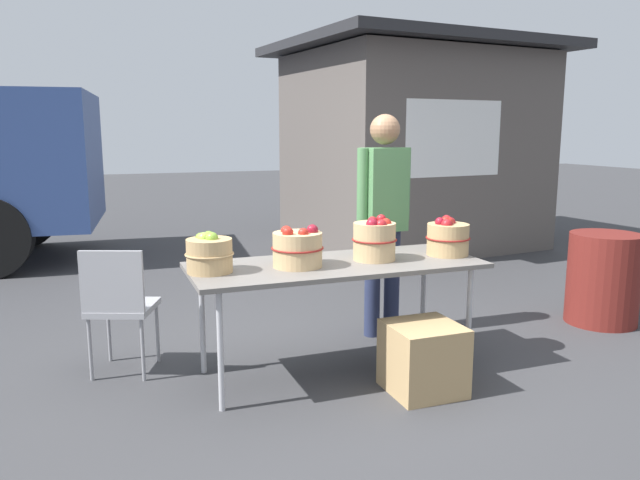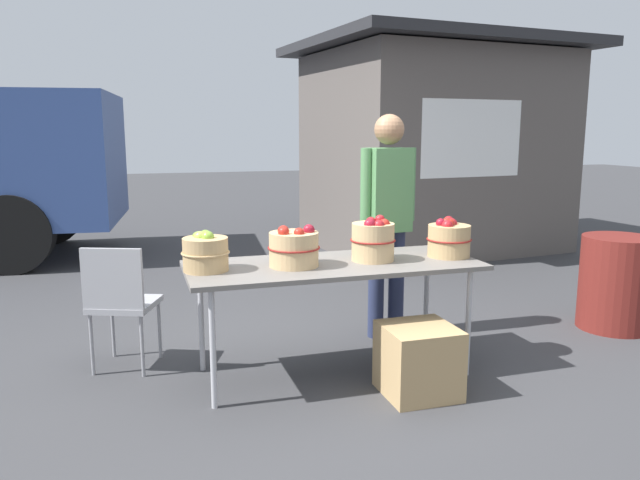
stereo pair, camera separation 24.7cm
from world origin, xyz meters
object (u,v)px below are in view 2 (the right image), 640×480
at_px(market_table, 334,270).
at_px(apple_basket_red_0, 294,248).
at_px(vendor_adult, 388,208).
at_px(trash_barrel, 616,283).
at_px(apple_basket_red_2, 449,239).
at_px(apple_basket_green_0, 205,253).
at_px(folding_chair, 120,297).
at_px(apple_basket_red_1, 373,240).
at_px(produce_crate, 418,360).

bearing_deg(market_table, apple_basket_red_0, -176.31).
distance_m(vendor_adult, trash_barrel, 2.00).
relative_size(vendor_adult, trash_barrel, 2.26).
distance_m(apple_basket_red_0, apple_basket_red_2, 1.09).
xyz_separation_m(market_table, trash_barrel, (2.49, 0.22, -0.33)).
relative_size(apple_basket_green_0, folding_chair, 0.34).
xyz_separation_m(apple_basket_red_0, apple_basket_red_1, (0.54, 0.01, 0.02)).
xyz_separation_m(apple_basket_red_0, vendor_adult, (0.90, 0.62, 0.14)).
bearing_deg(vendor_adult, produce_crate, 73.86).
bearing_deg(produce_crate, folding_chair, 151.89).
bearing_deg(market_table, folding_chair, 161.24).
height_order(apple_basket_red_1, trash_barrel, apple_basket_red_1).
distance_m(market_table, apple_basket_red_1, 0.33).
height_order(apple_basket_red_1, folding_chair, apple_basket_red_1).
relative_size(folding_chair, trash_barrel, 1.13).
xyz_separation_m(apple_basket_red_2, folding_chair, (-2.15, 0.48, -0.36)).
bearing_deg(trash_barrel, apple_basket_red_2, -171.69).
bearing_deg(apple_basket_red_0, apple_basket_green_0, 175.56).
xyz_separation_m(market_table, apple_basket_red_2, (0.82, -0.03, 0.17)).
bearing_deg(apple_basket_red_1, apple_basket_green_0, 178.45).
distance_m(apple_basket_red_1, vendor_adult, 0.71).
bearing_deg(apple_basket_red_0, apple_basket_red_1, 1.38).
xyz_separation_m(apple_basket_red_0, produce_crate, (0.66, -0.45, -0.65)).
bearing_deg(produce_crate, vendor_adult, 77.26).
distance_m(market_table, apple_basket_green_0, 0.83).
height_order(apple_basket_green_0, apple_basket_red_2, apple_basket_red_2).
bearing_deg(folding_chair, trash_barrel, -162.08).
height_order(apple_basket_red_1, apple_basket_red_2, apple_basket_red_1).
height_order(apple_basket_red_1, produce_crate, apple_basket_red_1).
bearing_deg(trash_barrel, market_table, -175.04).
height_order(market_table, vendor_adult, vendor_adult).
bearing_deg(folding_chair, produce_crate, 173.37).
bearing_deg(apple_basket_green_0, folding_chair, 140.45).
relative_size(trash_barrel, produce_crate, 1.77).
bearing_deg(apple_basket_red_2, apple_basket_green_0, 178.11).
xyz_separation_m(apple_basket_red_2, produce_crate, (-0.42, -0.44, -0.66)).
bearing_deg(apple_basket_green_0, apple_basket_red_0, -4.44).
bearing_deg(market_table, apple_basket_red_2, -2.01).
bearing_deg(folding_chair, apple_basket_red_2, -171.16).
bearing_deg(apple_basket_red_2, vendor_adult, 106.23).
relative_size(apple_basket_red_1, trash_barrel, 0.40).
bearing_deg(apple_basket_green_0, apple_basket_red_2, -1.89).
relative_size(apple_basket_red_1, produce_crate, 0.71).
distance_m(apple_basket_red_1, produce_crate, 0.83).
distance_m(apple_basket_green_0, trash_barrel, 3.35).
relative_size(apple_basket_red_0, folding_chair, 0.39).
distance_m(vendor_adult, folding_chair, 2.04).
relative_size(apple_basket_red_0, vendor_adult, 0.19).
relative_size(folding_chair, produce_crate, 2.00).
height_order(apple_basket_red_1, vendor_adult, vendor_adult).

